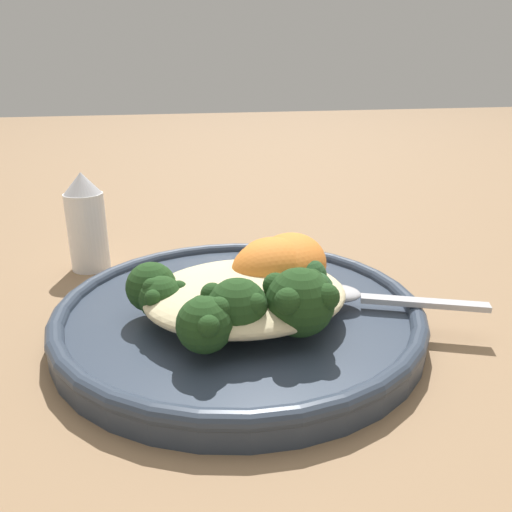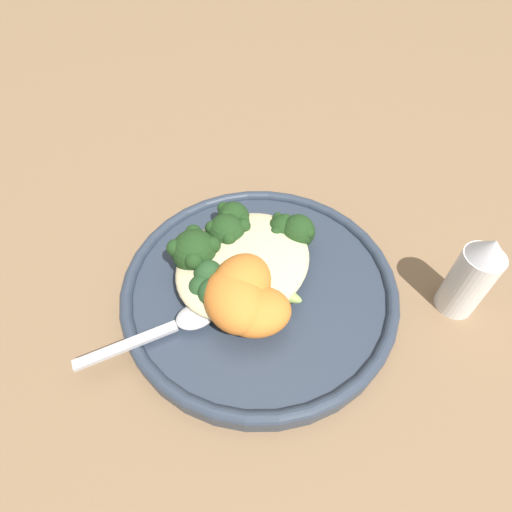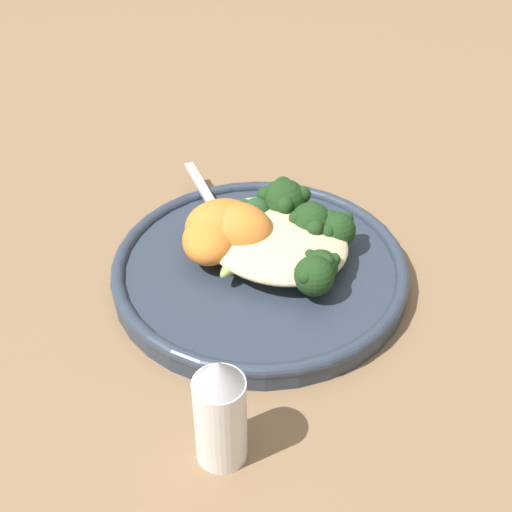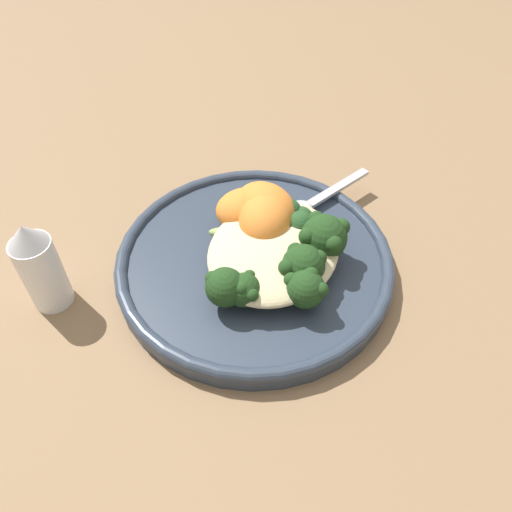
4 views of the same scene
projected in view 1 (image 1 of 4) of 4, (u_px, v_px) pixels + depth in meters
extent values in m
plane|color=#846647|center=(221.00, 330.00, 0.35)|extent=(4.00, 4.00, 0.00)
cylinder|color=#2D3847|center=(240.00, 319.00, 0.35)|extent=(0.25, 0.25, 0.02)
torus|color=#2D3847|center=(240.00, 309.00, 0.35)|extent=(0.26, 0.26, 0.01)
ellipsoid|color=beige|center=(246.00, 294.00, 0.33)|extent=(0.13, 0.11, 0.03)
ellipsoid|color=#8EB25B|center=(204.00, 287.00, 0.34)|extent=(0.08, 0.03, 0.02)
sphere|color=#1E3D19|center=(152.00, 288.00, 0.33)|extent=(0.03, 0.03, 0.03)
sphere|color=#1E3D19|center=(153.00, 288.00, 0.31)|extent=(0.01, 0.01, 0.01)
sphere|color=#1E3D19|center=(149.00, 273.00, 0.34)|extent=(0.01, 0.01, 0.01)
ellipsoid|color=#8EB25B|center=(220.00, 288.00, 0.35)|extent=(0.09, 0.05, 0.02)
sphere|color=#1E3D19|center=(162.00, 298.00, 0.32)|extent=(0.03, 0.03, 0.03)
sphere|color=#1E3D19|center=(153.00, 298.00, 0.31)|extent=(0.01, 0.01, 0.01)
sphere|color=#1E3D19|center=(179.00, 289.00, 0.32)|extent=(0.01, 0.01, 0.01)
sphere|color=#1E3D19|center=(151.00, 286.00, 0.32)|extent=(0.01, 0.01, 0.01)
ellipsoid|color=#8EB25B|center=(229.00, 305.00, 0.32)|extent=(0.06, 0.09, 0.02)
sphere|color=#1E3D19|center=(205.00, 325.00, 0.28)|extent=(0.03, 0.03, 0.03)
sphere|color=#1E3D19|center=(208.00, 326.00, 0.27)|extent=(0.01, 0.01, 0.01)
sphere|color=#1E3D19|center=(201.00, 306.00, 0.29)|extent=(0.01, 0.01, 0.01)
ellipsoid|color=#8EB25B|center=(242.00, 294.00, 0.34)|extent=(0.05, 0.09, 0.02)
sphere|color=#1E3D19|center=(233.00, 310.00, 0.29)|extent=(0.04, 0.04, 0.04)
sphere|color=#1E3D19|center=(219.00, 309.00, 0.28)|extent=(0.01, 0.01, 0.01)
sphere|color=#1E3D19|center=(255.00, 305.00, 0.28)|extent=(0.01, 0.01, 0.01)
sphere|color=#1E3D19|center=(246.00, 291.00, 0.30)|extent=(0.01, 0.01, 0.01)
sphere|color=#1E3D19|center=(212.00, 294.00, 0.30)|extent=(0.01, 0.01, 0.01)
ellipsoid|color=#8EB25B|center=(257.00, 289.00, 0.34)|extent=(0.04, 0.11, 0.02)
sphere|color=#1E3D19|center=(300.00, 302.00, 0.30)|extent=(0.04, 0.04, 0.04)
sphere|color=#1E3D19|center=(288.00, 301.00, 0.28)|extent=(0.02, 0.02, 0.02)
sphere|color=#1E3D19|center=(326.00, 297.00, 0.29)|extent=(0.02, 0.02, 0.02)
sphere|color=#1E3D19|center=(311.00, 282.00, 0.31)|extent=(0.02, 0.02, 0.02)
sphere|color=#1E3D19|center=(276.00, 286.00, 0.30)|extent=(0.02, 0.02, 0.02)
ellipsoid|color=orange|center=(291.00, 263.00, 0.36)|extent=(0.07, 0.08, 0.04)
ellipsoid|color=orange|center=(277.00, 260.00, 0.37)|extent=(0.07, 0.07, 0.03)
ellipsoid|color=orange|center=(273.00, 267.00, 0.35)|extent=(0.07, 0.06, 0.04)
sphere|color=#234723|center=(284.00, 290.00, 0.33)|extent=(0.03, 0.03, 0.03)
sphere|color=#234723|center=(300.00, 288.00, 0.32)|extent=(0.03, 0.03, 0.03)
sphere|color=#234723|center=(315.00, 291.00, 0.33)|extent=(0.03, 0.03, 0.03)
sphere|color=#234723|center=(308.00, 277.00, 0.34)|extent=(0.03, 0.03, 0.03)
sphere|color=#234723|center=(289.00, 283.00, 0.34)|extent=(0.03, 0.03, 0.03)
cube|color=#B7B7BC|center=(424.00, 303.00, 0.34)|extent=(0.08, 0.04, 0.00)
ellipsoid|color=#B7B7BC|center=(336.00, 293.00, 0.35)|extent=(0.04, 0.04, 0.01)
cylinder|color=white|center=(87.00, 232.00, 0.45)|extent=(0.03, 0.03, 0.07)
cone|color=#B2B2B7|center=(81.00, 183.00, 0.44)|extent=(0.03, 0.03, 0.02)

